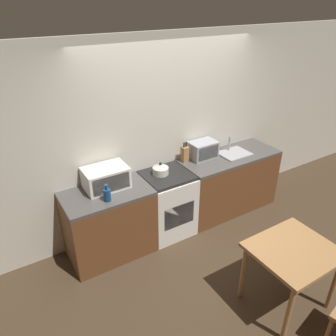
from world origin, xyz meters
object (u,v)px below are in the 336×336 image
Objects in this scene: kettle at (161,169)px; bottle at (107,195)px; microwave at (106,178)px; dining_table at (293,257)px; stove_range at (167,203)px; toaster_oven at (203,150)px.

kettle is 0.85m from bottle.
dining_table is at bearing -56.29° from microwave.
bottle reaches higher than stove_range.
kettle is (-0.06, 0.05, 0.52)m from stove_range.
bottle is 0.53× the size of toaster_oven.
kettle is 0.73m from microwave.
stove_range is 4.33× the size of kettle.
toaster_oven is (0.76, 0.10, 0.05)m from kettle.
bottle reaches higher than dining_table.
kettle is at bearing 140.31° from stove_range.
bottle is at bearing -168.50° from toaster_oven.
stove_range is at bearing 104.12° from dining_table.
toaster_oven is at bearing 12.68° from stove_range.
kettle reaches higher than stove_range.
microwave is at bearing 69.50° from bottle.
kettle is at bearing 105.65° from dining_table.
microwave reaches higher than stove_range.
microwave is 1.34× the size of toaster_oven.
kettle is at bearing -4.61° from microwave.
bottle is (-0.89, -0.17, 0.53)m from stove_range.
kettle reaches higher than dining_table.
microwave reaches higher than toaster_oven.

